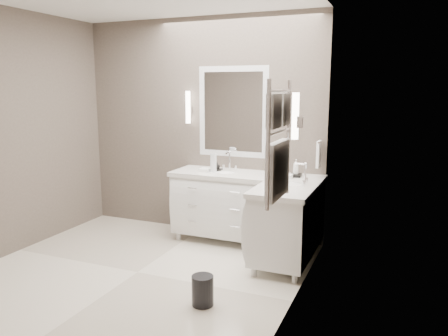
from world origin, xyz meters
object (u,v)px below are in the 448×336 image
at_px(vanity_right, 289,217).
at_px(waste_bin, 203,290).
at_px(towel_ladder, 278,149).
at_px(vanity_back, 225,202).

distance_m(vanity_right, waste_bin, 1.37).
xyz_separation_m(vanity_right, towel_ladder, (0.23, -1.30, 0.91)).
bearing_deg(vanity_right, towel_ladder, -80.16).
relative_size(vanity_back, waste_bin, 4.70).
distance_m(towel_ladder, waste_bin, 1.42).
bearing_deg(waste_bin, vanity_right, 71.31).
xyz_separation_m(vanity_back, waste_bin, (0.45, -1.58, -0.35)).
xyz_separation_m(vanity_right, waste_bin, (-0.43, -1.26, -0.35)).
distance_m(vanity_back, waste_bin, 1.68).
height_order(vanity_right, towel_ladder, towel_ladder).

